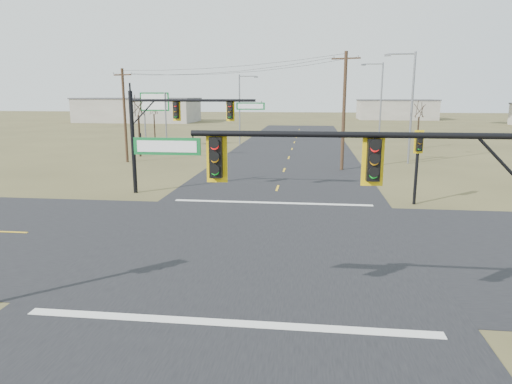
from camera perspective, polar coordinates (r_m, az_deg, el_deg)
ground at (r=20.44m, az=0.21°, el=-6.25°), size 320.00×320.00×0.00m
road_ew at (r=20.44m, az=0.21°, el=-6.22°), size 160.00×14.00×0.02m
road_ns at (r=20.44m, az=0.21°, el=-6.22°), size 14.00×160.00×0.02m
stop_bar_near at (r=13.58m, az=-3.61°, el=-16.00°), size 12.00×0.40×0.01m
stop_bar_far at (r=27.62m, az=2.01°, el=-1.34°), size 12.00×0.40×0.01m
mast_arm_near at (r=11.81m, az=13.89°, el=1.97°), size 10.32×0.42×6.04m
mast_arm_far at (r=30.04m, az=-9.76°, el=8.86°), size 8.83×0.50×6.68m
pedestal_signal_ne at (r=28.30m, az=19.63°, el=4.90°), size 0.62×0.53×4.45m
utility_pole_near at (r=40.18m, az=10.94°, el=10.05°), size 2.36×0.87×10.01m
utility_pole_far at (r=46.10m, az=-16.10°, el=9.35°), size 2.05×0.95×8.89m
highway_sign at (r=58.50m, az=-12.53°, el=10.07°), size 3.60×0.30×6.75m
streetlight_a at (r=45.59m, az=18.65°, el=10.62°), size 2.88×0.37×10.31m
streetlight_b at (r=65.04m, az=15.17°, el=11.24°), size 3.00×0.48×10.69m
streetlight_c at (r=60.14m, az=-1.88°, el=10.70°), size 2.51×0.32×8.99m
bare_tree_a at (r=49.99m, az=-14.55°, el=10.45°), size 3.60×3.60×6.80m
bare_tree_b at (r=65.88m, az=-12.68°, el=10.25°), size 2.67×2.67×5.90m
bare_tree_c at (r=59.31m, az=19.77°, el=9.75°), size 3.42×3.42×6.11m
warehouse_left at (r=117.22m, az=-14.49°, el=9.84°), size 28.00×14.00×5.50m
warehouse_mid at (r=131.33m, az=17.08°, el=9.78°), size 20.00×12.00×5.00m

